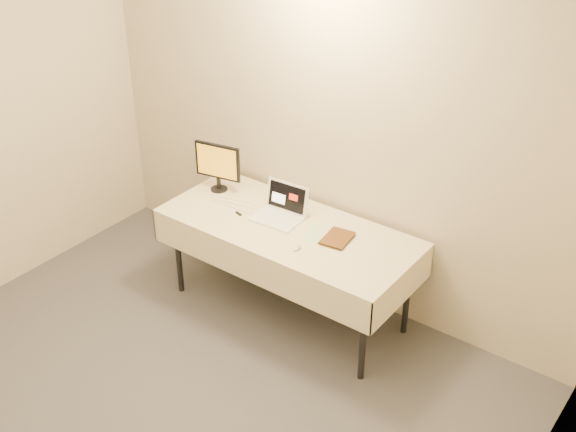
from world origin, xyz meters
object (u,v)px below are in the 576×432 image
Objects in this scene: monitor at (218,164)px; book at (326,222)px; laptop at (281,210)px; table at (288,234)px.

monitor reaches higher than book.
monitor is at bearing 172.46° from laptop.
monitor reaches higher than laptop.
laptop is 0.93× the size of monitor.
table is 4.89× the size of monitor.
monitor is at bearing 168.20° from book.
laptop is (-0.12, 0.07, 0.12)m from table.
table is at bearing -178.90° from book.
monitor is (-0.75, 0.12, 0.28)m from table.
book is (1.03, -0.07, -0.10)m from monitor.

